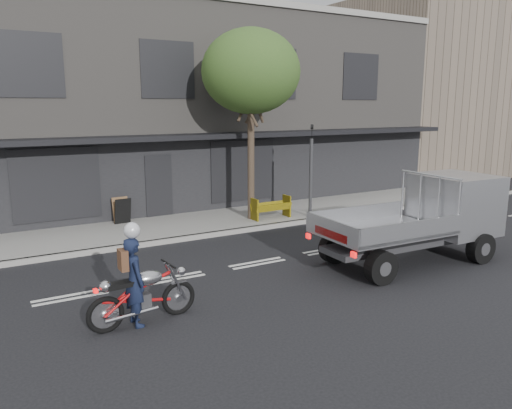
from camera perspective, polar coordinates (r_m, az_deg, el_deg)
The scene contains 12 objects.
ground at distance 13.49m, azimuth 0.15°, elevation -6.73°, with size 80.00×80.00×0.00m, color black.
sidewalk at distance 17.54m, azimuth -7.64°, elevation -2.31°, with size 32.00×3.20×0.15m, color gray.
kerb at distance 16.11m, azimuth -5.44°, elevation -3.49°, with size 32.00×0.20×0.15m, color gray.
building_main at distance 23.29m, azimuth -14.29°, elevation 10.55°, with size 26.00×10.00×8.00m, color slate.
building_neighbour at distance 34.67m, azimuth 20.06°, elevation 12.02°, with size 14.00×10.00×10.00m, color brown.
street_tree at distance 17.60m, azimuth -0.60°, elevation 14.90°, with size 3.40×3.40×6.74m.
traffic_light_pole at distance 18.12m, azimuth 6.28°, elevation 3.24°, with size 0.12×0.12×3.50m.
motorcycle at distance 10.03m, azimuth -12.80°, elevation -9.98°, with size 2.22×0.64×1.14m.
rider at distance 9.89m, azimuth -13.71°, elevation -8.57°, with size 0.63×0.42×1.74m, color #121932.
flatbed_ute at distance 14.65m, azimuth 20.48°, elevation -0.50°, with size 5.24×2.33×2.39m.
construction_barrier at distance 17.79m, azimuth 2.09°, elevation -0.42°, with size 1.46×0.58×0.82m, color #DBBB0B, non-canonical shape.
sandwich_board at distance 17.72m, azimuth -14.96°, elevation -0.74°, with size 0.56×0.37×0.89m, color black, non-canonical shape.
Camera 1 is at (-6.48, -11.07, 4.18)m, focal length 35.00 mm.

